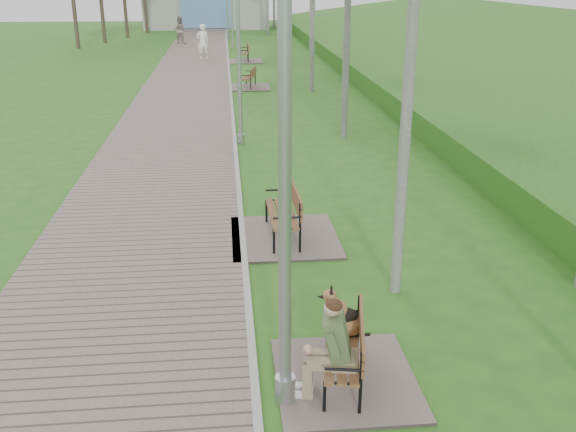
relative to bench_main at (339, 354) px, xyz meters
name	(u,v)px	position (x,y,z in m)	size (l,w,h in m)	color
walkway	(187,85)	(-2.69, 20.62, -0.36)	(3.50, 67.00, 0.04)	#75655F
kerb	(230,84)	(-0.94, 20.62, -0.35)	(0.10, 67.00, 0.05)	#999993
embankment	(527,86)	(11.06, 19.12, -0.38)	(14.00, 70.00, 1.60)	#3E7C23
building_north	(206,3)	(-2.44, 50.09, 1.62)	(10.00, 5.20, 4.00)	#9E9E99
bench_main	(339,354)	(0.00, 0.00, 0.00)	(1.56, 1.73, 1.36)	#75655F
bench_second	(283,227)	(-0.25, 4.23, -0.17)	(1.82, 2.02, 1.12)	#75655F
bench_third	(249,83)	(-0.21, 19.83, -0.19)	(1.63, 1.81, 1.00)	#75655F
bench_far	(244,58)	(-0.12, 27.96, -0.17)	(1.81, 2.01, 1.11)	#75655F
lamp_post_near	(285,167)	(-0.63, -0.29, 2.24)	(0.22, 0.22, 5.60)	#96989D
lamp_post_second	(239,62)	(-0.77, 10.87, 1.78)	(0.18, 0.18, 4.60)	#96989D
lamp_post_third	(232,7)	(-0.58, 34.02, 2.07)	(0.20, 0.20, 5.23)	#96989D
lamp_post_far	(227,4)	(-0.80, 40.39, 1.93)	(0.19, 0.19, 4.94)	#96989D
pedestrian_near	(203,42)	(-2.23, 29.10, 0.53)	(0.66, 0.44, 1.82)	white
pedestrian_far	(180,30)	(-3.94, 37.24, 0.48)	(0.83, 0.65, 1.71)	gray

